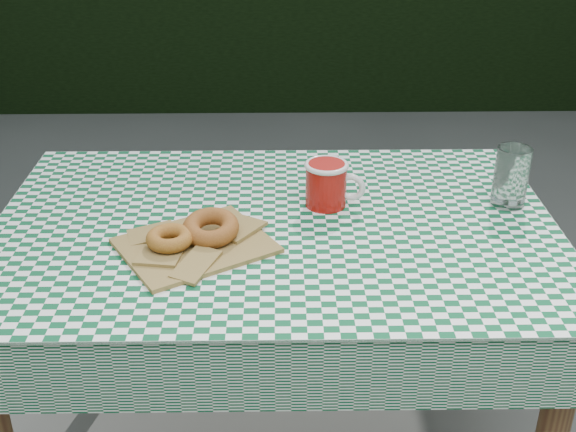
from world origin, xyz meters
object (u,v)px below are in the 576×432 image
object	(u,v)px
table	(277,366)
coffee_mug	(326,184)
paper_bag	(195,244)
drinking_glass	(511,177)

from	to	relation	value
table	coffee_mug	xyz separation A→B (m)	(0.11, 0.08, 0.43)
paper_bag	drinking_glass	bearing A→B (deg)	14.93
paper_bag	drinking_glass	size ratio (longest dim) A/B	2.07
drinking_glass	coffee_mug	bearing A→B (deg)	179.52
coffee_mug	drinking_glass	xyz separation A→B (m)	(0.40, -0.00, 0.02)
table	drinking_glass	world-z (taller)	drinking_glass
table	paper_bag	bearing A→B (deg)	-148.15
coffee_mug	drinking_glass	world-z (taller)	drinking_glass
paper_bag	drinking_glass	xyz separation A→B (m)	(0.67, 0.18, 0.06)
table	paper_bag	xyz separation A→B (m)	(-0.16, -0.10, 0.39)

